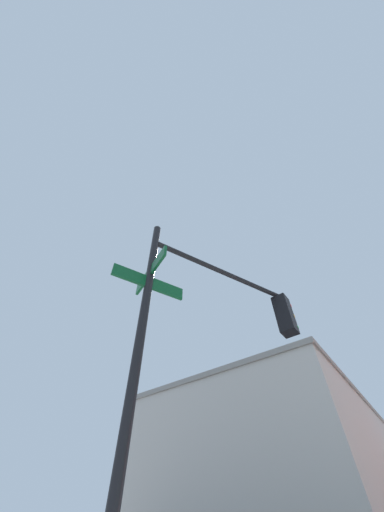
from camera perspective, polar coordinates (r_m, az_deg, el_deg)
The scene contains 2 objects.
traffic_signal_near at distance 4.36m, azimuth 6.92°, elevation -13.95°, with size 1.67×3.36×5.37m.
building_stucco at distance 30.18m, azimuth 18.51°, elevation -38.23°, with size 16.56×21.13×10.78m.
Camera 1 is at (-4.57, -9.19, 1.44)m, focal length 18.98 mm.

